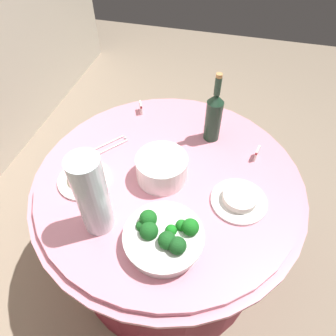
% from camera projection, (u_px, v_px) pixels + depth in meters
% --- Properties ---
extents(ground_plane, '(6.00, 6.00, 0.00)m').
position_uv_depth(ground_plane, '(168.00, 256.00, 1.86)').
color(ground_plane, gray).
extents(buffet_table, '(1.16, 1.16, 0.74)m').
position_uv_depth(buffet_table, '(168.00, 222.00, 1.58)').
color(buffet_table, maroon).
rests_on(buffet_table, ground_plane).
extents(broccoli_bowl, '(0.28, 0.28, 0.11)m').
position_uv_depth(broccoli_bowl, '(164.00, 237.00, 1.06)').
color(broccoli_bowl, white).
rests_on(broccoli_bowl, buffet_table).
extents(plate_stack, '(0.21, 0.21, 0.11)m').
position_uv_depth(plate_stack, '(162.00, 168.00, 1.26)').
color(plate_stack, white).
rests_on(plate_stack, buffet_table).
extents(wine_bottle, '(0.07, 0.07, 0.34)m').
position_uv_depth(wine_bottle, '(214.00, 116.00, 1.37)').
color(wine_bottle, '#1D3A27').
rests_on(wine_bottle, buffet_table).
extents(decorative_fruit_vase, '(0.11, 0.11, 0.34)m').
position_uv_depth(decorative_fruit_vase, '(93.00, 199.00, 1.04)').
color(decorative_fruit_vase, silver).
rests_on(decorative_fruit_vase, buffet_table).
extents(serving_tongs, '(0.15, 0.13, 0.01)m').
position_uv_depth(serving_tongs, '(112.00, 144.00, 1.43)').
color(serving_tongs, silver).
rests_on(serving_tongs, buffet_table).
extents(food_plate_noodles, '(0.22, 0.22, 0.03)m').
position_uv_depth(food_plate_noodles, '(84.00, 178.00, 1.28)').
color(food_plate_noodles, white).
rests_on(food_plate_noodles, buffet_table).
extents(food_plate_rice, '(0.22, 0.22, 0.04)m').
position_uv_depth(food_plate_rice, '(239.00, 199.00, 1.20)').
color(food_plate_rice, white).
rests_on(food_plate_rice, buffet_table).
extents(label_placard_front, '(0.05, 0.02, 0.05)m').
position_uv_depth(label_placard_front, '(257.00, 153.00, 1.35)').
color(label_placard_front, white).
rests_on(label_placard_front, buffet_table).
extents(label_placard_mid, '(0.05, 0.03, 0.05)m').
position_uv_depth(label_placard_mid, '(141.00, 107.00, 1.57)').
color(label_placard_mid, white).
rests_on(label_placard_mid, buffet_table).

